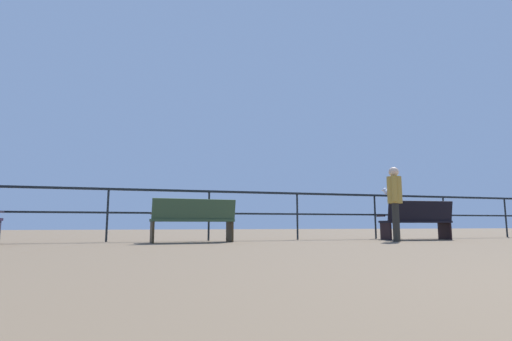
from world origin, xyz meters
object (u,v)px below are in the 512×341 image
bench_near_left (193,218)px  bench_near_right (417,219)px  person_by_bench (395,198)px  seagull_on_rail (388,192)px

bench_near_left → bench_near_right: bearing=-0.1°
bench_near_left → person_by_bench: (4.20, -0.70, 0.43)m
bench_near_left → bench_near_right: (5.29, -0.01, 0.00)m
bench_near_left → person_by_bench: bearing=-9.4°
bench_near_right → person_by_bench: bearing=-147.9°
person_by_bench → seagull_on_rail: 1.84m
bench_near_left → seagull_on_rail: size_ratio=4.32×
bench_near_left → seagull_on_rail: 5.25m
seagull_on_rail → bench_near_left: bearing=-170.4°
person_by_bench → seagull_on_rail: (0.93, 1.56, 0.29)m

